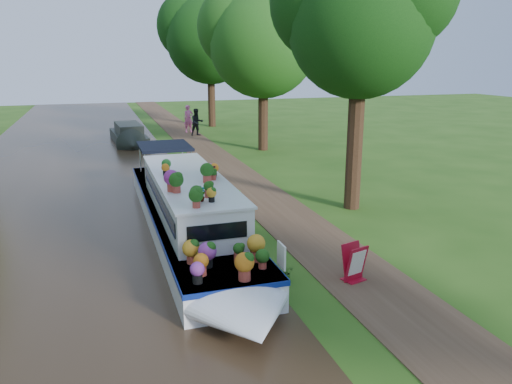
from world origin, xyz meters
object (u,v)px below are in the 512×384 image
(second_boat, at_px, (129,135))
(pedestrian_pink, at_px, (189,119))
(plant_boat, at_px, (190,211))
(sandwich_board, at_px, (354,264))
(pedestrian_dark, at_px, (197,122))

(second_boat, relative_size, pedestrian_pink, 3.30)
(plant_boat, relative_size, second_boat, 2.13)
(plant_boat, xyz_separation_m, sandwich_board, (3.17, -4.15, -0.42))
(sandwich_board, xyz_separation_m, pedestrian_dark, (0.98, 23.86, 0.51))
(pedestrian_pink, bearing_deg, plant_boat, -111.36)
(second_boat, relative_size, pedestrian_dark, 3.47)
(pedestrian_dark, bearing_deg, pedestrian_pink, 89.34)
(plant_boat, bearing_deg, pedestrian_pink, 79.72)
(pedestrian_pink, xyz_separation_m, pedestrian_dark, (0.25, -1.79, -0.05))
(plant_boat, xyz_separation_m, second_boat, (-0.50, 18.16, -0.36))
(second_boat, bearing_deg, pedestrian_pink, 33.45)
(second_boat, xyz_separation_m, sandwich_board, (3.67, -22.31, -0.06))
(pedestrian_pink, height_order, pedestrian_dark, pedestrian_pink)
(second_boat, xyz_separation_m, pedestrian_pink, (4.40, 3.34, 0.50))
(plant_boat, distance_m, pedestrian_pink, 21.86)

